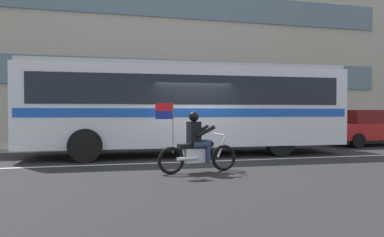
# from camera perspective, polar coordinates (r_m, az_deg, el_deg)

# --- Properties ---
(ground_plane) EXTENTS (60.00, 60.00, 0.00)m
(ground_plane) POSITION_cam_1_polar(r_m,az_deg,el_deg) (11.36, 0.28, -6.76)
(ground_plane) COLOR black
(sidewalk_curb) EXTENTS (28.00, 3.80, 0.15)m
(sidewalk_curb) POSITION_cam_1_polar(r_m,az_deg,el_deg) (16.32, -3.97, -4.10)
(sidewalk_curb) COLOR #A39E93
(sidewalk_curb) RESTS_ON ground_plane
(lane_center_stripe) EXTENTS (26.60, 0.14, 0.01)m
(lane_center_stripe) POSITION_cam_1_polar(r_m,az_deg,el_deg) (10.78, 1.04, -7.16)
(lane_center_stripe) COLOR silver
(lane_center_stripe) RESTS_ON ground_plane
(office_building_facade) EXTENTS (28.00, 0.89, 10.31)m
(office_building_facade) POSITION_cam_1_polar(r_m,az_deg,el_deg) (18.86, -5.15, 12.13)
(office_building_facade) COLOR gray
(office_building_facade) RESTS_ON ground_plane
(transit_bus) EXTENTS (11.27, 2.94, 3.22)m
(transit_bus) POSITION_cam_1_polar(r_m,az_deg,el_deg) (12.43, -0.79, 2.63)
(transit_bus) COLOR silver
(transit_bus) RESTS_ON ground_plane
(motorcycle_with_rider) EXTENTS (2.18, 0.68, 1.78)m
(motorcycle_with_rider) POSITION_cam_1_polar(r_m,az_deg,el_deg) (8.78, 0.88, -4.69)
(motorcycle_with_rider) COLOR black
(motorcycle_with_rider) RESTS_ON ground_plane
(parked_sedan_curbside) EXTENTS (4.22, 1.89, 1.64)m
(parked_sedan_curbside) POSITION_cam_1_polar(r_m,az_deg,el_deg) (17.82, 27.24, -1.28)
(parked_sedan_curbside) COLOR maroon
(parked_sedan_curbside) RESTS_ON ground_plane
(fire_hydrant) EXTENTS (0.22, 0.30, 0.75)m
(fire_hydrant) POSITION_cam_1_polar(r_m,az_deg,el_deg) (15.50, -21.66, -2.80)
(fire_hydrant) COLOR #4C8C3F
(fire_hydrant) RESTS_ON sidewalk_curb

